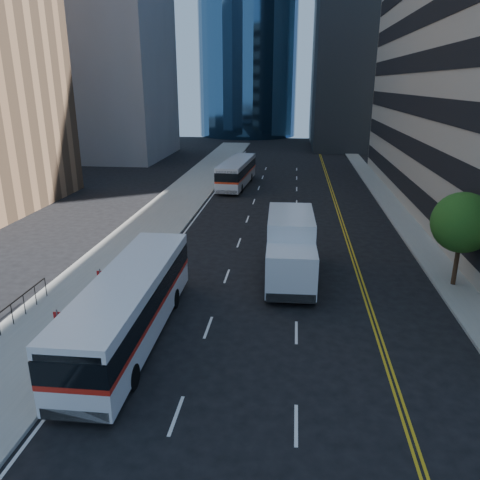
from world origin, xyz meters
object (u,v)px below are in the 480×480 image
at_px(street_tree, 463,223).
at_px(bus_front, 130,304).
at_px(bus_rear, 237,172).
at_px(box_truck, 290,247).

relative_size(street_tree, bus_front, 0.44).
distance_m(bus_rear, box_truck, 25.45).
relative_size(street_tree, bus_rear, 0.47).
xyz_separation_m(bus_front, bus_rear, (0.66, 32.09, -0.10)).
bearing_deg(street_tree, box_truck, 179.49).
relative_size(bus_front, box_truck, 1.54).
bearing_deg(bus_rear, street_tree, -54.96).
bearing_deg(bus_front, street_tree, 24.32).
bearing_deg(bus_front, box_truck, 47.02).
height_order(street_tree, bus_rear, street_tree).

